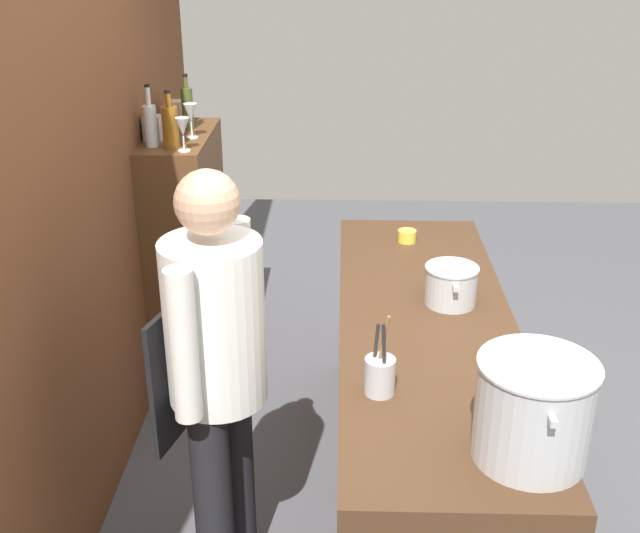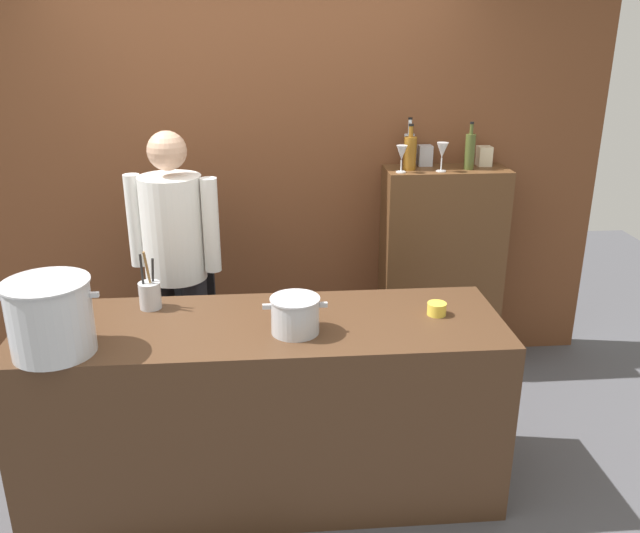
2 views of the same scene
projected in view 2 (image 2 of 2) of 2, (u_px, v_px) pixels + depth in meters
name	position (u px, v px, depth m)	size (l,w,h in m)	color
ground_plane	(267.00, 484.00, 3.33)	(8.00, 8.00, 0.00)	#4C4C51
brick_back_panel	(259.00, 140.00, 4.11)	(4.40, 0.10, 3.00)	brown
prep_counter	(265.00, 408.00, 3.17)	(2.22, 0.70, 0.90)	#472D1C
bar_cabinet	(440.00, 270.00, 4.29)	(0.76, 0.32, 1.34)	brown
chef	(176.00, 256.00, 3.67)	(0.51, 0.39, 1.66)	black
stockpot_large	(50.00, 317.00, 2.69)	(0.41, 0.35, 0.32)	#B7BABF
stockpot_small	(295.00, 315.00, 2.89)	(0.28, 0.22, 0.16)	#B7BABF
utensil_crock	(150.00, 294.00, 3.14)	(0.10, 0.10, 0.29)	#B7BABF
butter_jar	(437.00, 309.00, 3.09)	(0.09, 0.09, 0.06)	yellow
wine_bottle_clear	(409.00, 149.00, 4.08)	(0.06, 0.06, 0.30)	silver
wine_bottle_olive	(470.00, 151.00, 4.00)	(0.06, 0.06, 0.29)	#475123
wine_bottle_amber	(410.00, 152.00, 3.99)	(0.08, 0.08, 0.28)	#8C5919
wine_glass_short	(442.00, 151.00, 3.94)	(0.07, 0.07, 0.17)	silver
wine_glass_wide	(402.00, 154.00, 3.91)	(0.07, 0.07, 0.16)	silver
spice_tin_silver	(425.00, 155.00, 4.12)	(0.08, 0.08, 0.13)	#B2B2B7
spice_tin_cream	(484.00, 156.00, 4.12)	(0.08, 0.08, 0.12)	beige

